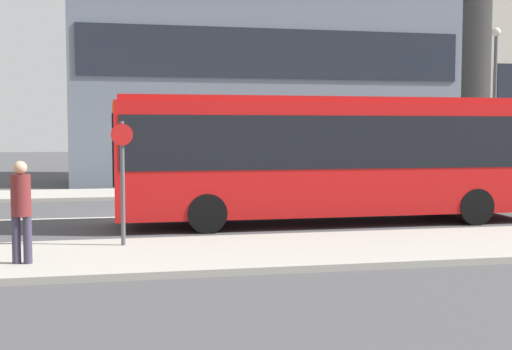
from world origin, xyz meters
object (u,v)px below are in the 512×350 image
at_px(bus_stop_sign, 122,173).
at_px(street_lamp, 495,90).
at_px(city_bus, 333,152).
at_px(parked_car_0, 466,180).
at_px(pedestrian_near_stop, 21,205).

xyz_separation_m(bus_stop_sign, street_lamp, (14.88, 10.77, 2.53)).
distance_m(city_bus, parked_car_0, 9.17).
bearing_deg(pedestrian_near_stop, city_bus, -135.05).
distance_m(parked_car_0, street_lamp, 4.67).
bearing_deg(parked_car_0, bus_stop_sign, -145.00).
relative_size(parked_car_0, bus_stop_sign, 1.72).
height_order(bus_stop_sign, street_lamp, street_lamp).
xyz_separation_m(parked_car_0, bus_stop_sign, (-12.55, -8.79, 1.01)).
xyz_separation_m(pedestrian_near_stop, bus_stop_sign, (1.73, 1.50, 0.45)).
xyz_separation_m(city_bus, pedestrian_near_stop, (-7.21, -4.61, -0.75)).
bearing_deg(bus_stop_sign, pedestrian_near_stop, -139.11).
height_order(pedestrian_near_stop, bus_stop_sign, bus_stop_sign).
distance_m(bus_stop_sign, street_lamp, 18.54).
relative_size(city_bus, street_lamp, 1.75).
distance_m(city_bus, street_lamp, 12.33).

